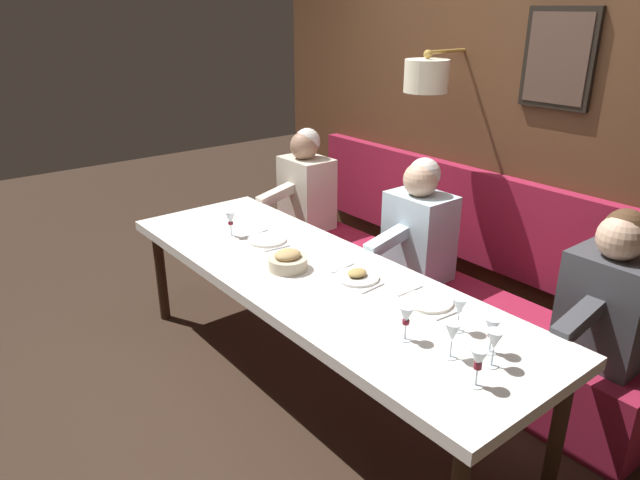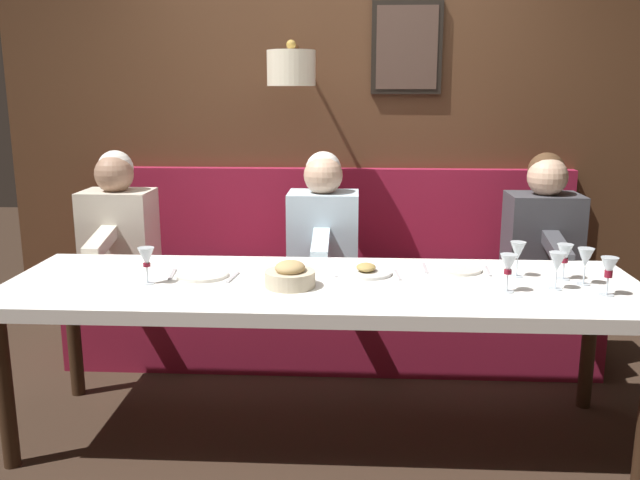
{
  "view_description": "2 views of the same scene",
  "coord_description": "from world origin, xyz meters",
  "px_view_note": "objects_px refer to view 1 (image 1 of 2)",
  "views": [
    {
      "loc": [
        -1.78,
        -2.28,
        2.11
      ],
      "look_at": [
        0.05,
        0.01,
        0.92
      ],
      "focal_mm": 32.55,
      "sensor_mm": 36.0,
      "label": 1
    },
    {
      "loc": [
        -2.87,
        -0.14,
        1.57
      ],
      "look_at": [
        0.05,
        0.01,
        0.92
      ],
      "focal_mm": 37.61,
      "sensor_mm": 36.0,
      "label": 2
    }
  ],
  "objects_px": {
    "wine_glass_0": "(459,308)",
    "wine_glass_1": "(452,333)",
    "wine_glass_3": "(230,219)",
    "bread_bowl": "(288,261)",
    "wine_glass_2": "(494,341)",
    "wine_glass_5": "(478,360)",
    "diner_middle": "(306,182)",
    "wine_glass_4": "(492,329)",
    "wine_glass_6": "(406,316)",
    "dining_table": "(315,283)",
    "diner_near": "(419,224)",
    "diner_nearest": "(610,293)"
  },
  "relations": [
    {
      "from": "diner_near",
      "to": "wine_glass_2",
      "type": "height_order",
      "value": "diner_near"
    },
    {
      "from": "wine_glass_0",
      "to": "wine_glass_4",
      "type": "relative_size",
      "value": 1.0
    },
    {
      "from": "wine_glass_1",
      "to": "bread_bowl",
      "type": "bearing_deg",
      "value": 90.89
    },
    {
      "from": "diner_near",
      "to": "bread_bowl",
      "type": "bearing_deg",
      "value": 174.3
    },
    {
      "from": "diner_near",
      "to": "bread_bowl",
      "type": "height_order",
      "value": "diner_near"
    },
    {
      "from": "wine_glass_3",
      "to": "wine_glass_2",
      "type": "bearing_deg",
      "value": -87.26
    },
    {
      "from": "wine_glass_2",
      "to": "bread_bowl",
      "type": "relative_size",
      "value": 0.75
    },
    {
      "from": "wine_glass_1",
      "to": "diner_near",
      "type": "bearing_deg",
      "value": 47.85
    },
    {
      "from": "wine_glass_0",
      "to": "wine_glass_4",
      "type": "xyz_separation_m",
      "value": [
        -0.04,
        -0.2,
        -0.0
      ]
    },
    {
      "from": "diner_near",
      "to": "dining_table",
      "type": "bearing_deg",
      "value": -177.33
    },
    {
      "from": "dining_table",
      "to": "diner_near",
      "type": "xyz_separation_m",
      "value": [
        0.88,
        0.04,
        0.13
      ]
    },
    {
      "from": "diner_nearest",
      "to": "wine_glass_0",
      "type": "bearing_deg",
      "value": 157.12
    },
    {
      "from": "wine_glass_0",
      "to": "wine_glass_1",
      "type": "relative_size",
      "value": 1.0
    },
    {
      "from": "wine_glass_0",
      "to": "wine_glass_5",
      "type": "xyz_separation_m",
      "value": [
        -0.27,
        -0.31,
        -0.0
      ]
    },
    {
      "from": "wine_glass_6",
      "to": "bread_bowl",
      "type": "height_order",
      "value": "wine_glass_6"
    },
    {
      "from": "wine_glass_3",
      "to": "bread_bowl",
      "type": "bearing_deg",
      "value": -90.76
    },
    {
      "from": "wine_glass_0",
      "to": "bread_bowl",
      "type": "height_order",
      "value": "wine_glass_0"
    },
    {
      "from": "diner_middle",
      "to": "wine_glass_5",
      "type": "height_order",
      "value": "diner_middle"
    },
    {
      "from": "diner_near",
      "to": "diner_nearest",
      "type": "bearing_deg",
      "value": -90.0
    },
    {
      "from": "diner_near",
      "to": "wine_glass_5",
      "type": "distance_m",
      "value": 1.6
    },
    {
      "from": "wine_glass_4",
      "to": "bread_bowl",
      "type": "xyz_separation_m",
      "value": [
        -0.18,
        1.22,
        -0.07
      ]
    },
    {
      "from": "dining_table",
      "to": "bread_bowl",
      "type": "bearing_deg",
      "value": 120.64
    },
    {
      "from": "wine_glass_0",
      "to": "bread_bowl",
      "type": "relative_size",
      "value": 0.75
    },
    {
      "from": "bread_bowl",
      "to": "wine_glass_1",
      "type": "bearing_deg",
      "value": -89.11
    },
    {
      "from": "diner_nearest",
      "to": "bread_bowl",
      "type": "bearing_deg",
      "value": 125.77
    },
    {
      "from": "wine_glass_1",
      "to": "dining_table",
      "type": "bearing_deg",
      "value": 86.38
    },
    {
      "from": "diner_near",
      "to": "wine_glass_3",
      "type": "xyz_separation_m",
      "value": [
        -0.95,
        0.73,
        0.04
      ]
    },
    {
      "from": "wine_glass_1",
      "to": "wine_glass_3",
      "type": "distance_m",
      "value": 1.77
    },
    {
      "from": "diner_near",
      "to": "wine_glass_4",
      "type": "relative_size",
      "value": 4.82
    },
    {
      "from": "wine_glass_2",
      "to": "wine_glass_5",
      "type": "bearing_deg",
      "value": -164.78
    },
    {
      "from": "wine_glass_2",
      "to": "wine_glass_5",
      "type": "height_order",
      "value": "same"
    },
    {
      "from": "wine_glass_2",
      "to": "wine_glass_5",
      "type": "relative_size",
      "value": 1.0
    },
    {
      "from": "wine_glass_5",
      "to": "bread_bowl",
      "type": "bearing_deg",
      "value": 87.45
    },
    {
      "from": "diner_middle",
      "to": "wine_glass_5",
      "type": "xyz_separation_m",
      "value": [
        -1.02,
        -2.43,
        0.04
      ]
    },
    {
      "from": "diner_middle",
      "to": "wine_glass_4",
      "type": "relative_size",
      "value": 4.82
    },
    {
      "from": "wine_glass_6",
      "to": "wine_glass_4",
      "type": "bearing_deg",
      "value": -55.06
    },
    {
      "from": "wine_glass_2",
      "to": "wine_glass_6",
      "type": "xyz_separation_m",
      "value": [
        -0.13,
        0.36,
        -0.0
      ]
    },
    {
      "from": "wine_glass_5",
      "to": "bread_bowl",
      "type": "height_order",
      "value": "wine_glass_5"
    },
    {
      "from": "wine_glass_6",
      "to": "wine_glass_3",
      "type": "bearing_deg",
      "value": 88.63
    },
    {
      "from": "diner_nearest",
      "to": "bread_bowl",
      "type": "distance_m",
      "value": 1.65
    },
    {
      "from": "diner_middle",
      "to": "wine_glass_3",
      "type": "xyz_separation_m",
      "value": [
        -0.95,
        -0.47,
        0.04
      ]
    },
    {
      "from": "diner_middle",
      "to": "wine_glass_5",
      "type": "distance_m",
      "value": 2.64
    },
    {
      "from": "diner_middle",
      "to": "wine_glass_0",
      "type": "relative_size",
      "value": 4.82
    },
    {
      "from": "dining_table",
      "to": "wine_glass_2",
      "type": "bearing_deg",
      "value": -89.05
    },
    {
      "from": "wine_glass_4",
      "to": "diner_near",
      "type": "bearing_deg",
      "value": 55.03
    },
    {
      "from": "wine_glass_2",
      "to": "wine_glass_3",
      "type": "height_order",
      "value": "same"
    },
    {
      "from": "wine_glass_2",
      "to": "wine_glass_3",
      "type": "distance_m",
      "value": 1.92
    },
    {
      "from": "diner_middle",
      "to": "diner_nearest",
      "type": "bearing_deg",
      "value": -90.0
    },
    {
      "from": "diner_middle",
      "to": "wine_glass_6",
      "type": "bearing_deg",
      "value": -116.09
    },
    {
      "from": "wine_glass_1",
      "to": "wine_glass_2",
      "type": "distance_m",
      "value": 0.17
    }
  ]
}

